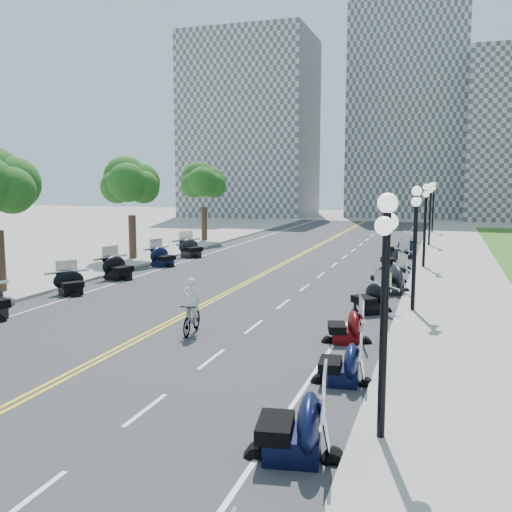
% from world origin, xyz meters
% --- Properties ---
extents(ground, '(160.00, 160.00, 0.00)m').
position_xyz_m(ground, '(0.00, 0.00, 0.00)').
color(ground, gray).
extents(road, '(16.00, 90.00, 0.01)m').
position_xyz_m(road, '(0.00, 10.00, 0.00)').
color(road, '#333335').
rests_on(road, ground).
extents(centerline_yellow_a, '(0.12, 90.00, 0.00)m').
position_xyz_m(centerline_yellow_a, '(-0.12, 10.00, 0.01)').
color(centerline_yellow_a, yellow).
rests_on(centerline_yellow_a, road).
extents(centerline_yellow_b, '(0.12, 90.00, 0.00)m').
position_xyz_m(centerline_yellow_b, '(0.12, 10.00, 0.01)').
color(centerline_yellow_b, yellow).
rests_on(centerline_yellow_b, road).
extents(edge_line_north, '(0.12, 90.00, 0.00)m').
position_xyz_m(edge_line_north, '(6.40, 10.00, 0.01)').
color(edge_line_north, white).
rests_on(edge_line_north, road).
extents(edge_line_south, '(0.12, 90.00, 0.00)m').
position_xyz_m(edge_line_south, '(-6.40, 10.00, 0.01)').
color(edge_line_south, white).
rests_on(edge_line_south, road).
extents(lane_dash_3, '(0.12, 2.00, 0.00)m').
position_xyz_m(lane_dash_3, '(3.20, -12.00, 0.01)').
color(lane_dash_3, white).
rests_on(lane_dash_3, road).
extents(lane_dash_4, '(0.12, 2.00, 0.00)m').
position_xyz_m(lane_dash_4, '(3.20, -8.00, 0.01)').
color(lane_dash_4, white).
rests_on(lane_dash_4, road).
extents(lane_dash_5, '(0.12, 2.00, 0.00)m').
position_xyz_m(lane_dash_5, '(3.20, -4.00, 0.01)').
color(lane_dash_5, white).
rests_on(lane_dash_5, road).
extents(lane_dash_6, '(0.12, 2.00, 0.00)m').
position_xyz_m(lane_dash_6, '(3.20, 0.00, 0.01)').
color(lane_dash_6, white).
rests_on(lane_dash_6, road).
extents(lane_dash_7, '(0.12, 2.00, 0.00)m').
position_xyz_m(lane_dash_7, '(3.20, 4.00, 0.01)').
color(lane_dash_7, white).
rests_on(lane_dash_7, road).
extents(lane_dash_8, '(0.12, 2.00, 0.00)m').
position_xyz_m(lane_dash_8, '(3.20, 8.00, 0.01)').
color(lane_dash_8, white).
rests_on(lane_dash_8, road).
extents(lane_dash_9, '(0.12, 2.00, 0.00)m').
position_xyz_m(lane_dash_9, '(3.20, 12.00, 0.01)').
color(lane_dash_9, white).
rests_on(lane_dash_9, road).
extents(lane_dash_10, '(0.12, 2.00, 0.00)m').
position_xyz_m(lane_dash_10, '(3.20, 16.00, 0.01)').
color(lane_dash_10, white).
rests_on(lane_dash_10, road).
extents(lane_dash_11, '(0.12, 2.00, 0.00)m').
position_xyz_m(lane_dash_11, '(3.20, 20.00, 0.01)').
color(lane_dash_11, white).
rests_on(lane_dash_11, road).
extents(lane_dash_12, '(0.12, 2.00, 0.00)m').
position_xyz_m(lane_dash_12, '(3.20, 24.00, 0.01)').
color(lane_dash_12, white).
rests_on(lane_dash_12, road).
extents(lane_dash_13, '(0.12, 2.00, 0.00)m').
position_xyz_m(lane_dash_13, '(3.20, 28.00, 0.01)').
color(lane_dash_13, white).
rests_on(lane_dash_13, road).
extents(lane_dash_14, '(0.12, 2.00, 0.00)m').
position_xyz_m(lane_dash_14, '(3.20, 32.00, 0.01)').
color(lane_dash_14, white).
rests_on(lane_dash_14, road).
extents(lane_dash_15, '(0.12, 2.00, 0.00)m').
position_xyz_m(lane_dash_15, '(3.20, 36.00, 0.01)').
color(lane_dash_15, white).
rests_on(lane_dash_15, road).
extents(lane_dash_16, '(0.12, 2.00, 0.00)m').
position_xyz_m(lane_dash_16, '(3.20, 40.00, 0.01)').
color(lane_dash_16, white).
rests_on(lane_dash_16, road).
extents(lane_dash_17, '(0.12, 2.00, 0.00)m').
position_xyz_m(lane_dash_17, '(3.20, 44.00, 0.01)').
color(lane_dash_17, white).
rests_on(lane_dash_17, road).
extents(lane_dash_18, '(0.12, 2.00, 0.00)m').
position_xyz_m(lane_dash_18, '(3.20, 48.00, 0.01)').
color(lane_dash_18, white).
rests_on(lane_dash_18, road).
extents(lane_dash_19, '(0.12, 2.00, 0.00)m').
position_xyz_m(lane_dash_19, '(3.20, 52.00, 0.01)').
color(lane_dash_19, white).
rests_on(lane_dash_19, road).
extents(sidewalk_north, '(5.00, 90.00, 0.15)m').
position_xyz_m(sidewalk_north, '(10.50, 10.00, 0.07)').
color(sidewalk_north, '#9E9991').
rests_on(sidewalk_north, ground).
extents(sidewalk_south, '(5.00, 90.00, 0.15)m').
position_xyz_m(sidewalk_south, '(-10.50, 10.00, 0.07)').
color(sidewalk_south, '#9E9991').
rests_on(sidewalk_south, ground).
extents(distant_block_a, '(18.00, 14.00, 26.00)m').
position_xyz_m(distant_block_a, '(-18.00, 62.00, 13.00)').
color(distant_block_a, gray).
rests_on(distant_block_a, ground).
extents(distant_block_b, '(16.00, 12.00, 30.00)m').
position_xyz_m(distant_block_b, '(4.00, 68.00, 15.00)').
color(distant_block_b, gray).
rests_on(distant_block_b, ground).
extents(street_lamp_1, '(0.50, 1.20, 4.90)m').
position_xyz_m(street_lamp_1, '(8.60, -8.00, 2.60)').
color(street_lamp_1, black).
rests_on(street_lamp_1, sidewalk_north).
extents(street_lamp_2, '(0.50, 1.20, 4.90)m').
position_xyz_m(street_lamp_2, '(8.60, 4.00, 2.60)').
color(street_lamp_2, black).
rests_on(street_lamp_2, sidewalk_north).
extents(street_lamp_3, '(0.50, 1.20, 4.90)m').
position_xyz_m(street_lamp_3, '(8.60, 16.00, 2.60)').
color(street_lamp_3, black).
rests_on(street_lamp_3, sidewalk_north).
extents(street_lamp_4, '(0.50, 1.20, 4.90)m').
position_xyz_m(street_lamp_4, '(8.60, 28.00, 2.60)').
color(street_lamp_4, black).
rests_on(street_lamp_4, sidewalk_north).
extents(street_lamp_5, '(0.50, 1.20, 4.90)m').
position_xyz_m(street_lamp_5, '(8.60, 40.00, 2.60)').
color(street_lamp_5, black).
rests_on(street_lamp_5, sidewalk_north).
extents(tree_3, '(4.80, 4.80, 9.20)m').
position_xyz_m(tree_3, '(-10.00, 14.00, 4.75)').
color(tree_3, '#235619').
rests_on(tree_3, sidewalk_south).
extents(tree_4, '(4.80, 4.80, 9.20)m').
position_xyz_m(tree_4, '(-10.00, 26.00, 4.75)').
color(tree_4, '#235619').
rests_on(tree_4, sidewalk_south).
extents(motorcycle_n_3, '(2.43, 2.43, 1.48)m').
position_xyz_m(motorcycle_n_3, '(7.04, -9.15, 0.74)').
color(motorcycle_n_3, black).
rests_on(motorcycle_n_3, road).
extents(motorcycle_n_4, '(1.96, 1.96, 1.25)m').
position_xyz_m(motorcycle_n_4, '(7.23, -4.82, 0.63)').
color(motorcycle_n_4, black).
rests_on(motorcycle_n_4, road).
extents(motorcycle_n_5, '(2.15, 2.15, 1.24)m').
position_xyz_m(motorcycle_n_5, '(6.71, -0.96, 0.62)').
color(motorcycle_n_5, '#590A0C').
rests_on(motorcycle_n_5, road).
extents(motorcycle_n_6, '(2.76, 2.76, 1.37)m').
position_xyz_m(motorcycle_n_6, '(6.98, 3.56, 0.68)').
color(motorcycle_n_6, black).
rests_on(motorcycle_n_6, road).
extents(motorcycle_n_7, '(2.90, 2.90, 1.57)m').
position_xyz_m(motorcycle_n_7, '(7.30, 7.80, 0.78)').
color(motorcycle_n_7, black).
rests_on(motorcycle_n_7, road).
extents(motorcycle_n_8, '(2.17, 2.17, 1.25)m').
position_xyz_m(motorcycle_n_8, '(7.10, 10.89, 0.63)').
color(motorcycle_n_8, black).
rests_on(motorcycle_n_8, road).
extents(motorcycle_n_9, '(2.86, 2.86, 1.47)m').
position_xyz_m(motorcycle_n_9, '(6.98, 15.10, 0.73)').
color(motorcycle_n_9, black).
rests_on(motorcycle_n_9, road).
extents(motorcycle_n_10, '(2.96, 2.96, 1.47)m').
position_xyz_m(motorcycle_n_10, '(6.96, 20.79, 0.74)').
color(motorcycle_n_10, black).
rests_on(motorcycle_n_10, road).
extents(motorcycle_s_6, '(2.52, 2.52, 1.26)m').
position_xyz_m(motorcycle_s_6, '(-6.82, 2.91, 0.63)').
color(motorcycle_s_6, black).
rests_on(motorcycle_s_6, road).
extents(motorcycle_s_7, '(2.49, 2.49, 1.44)m').
position_xyz_m(motorcycle_s_7, '(-6.90, 7.18, 0.72)').
color(motorcycle_s_7, black).
rests_on(motorcycle_s_7, road).
extents(motorcycle_s_8, '(2.40, 2.40, 1.37)m').
position_xyz_m(motorcycle_s_8, '(-6.80, 12.12, 0.69)').
color(motorcycle_s_8, black).
rests_on(motorcycle_s_8, road).
extents(motorcycle_s_9, '(2.78, 2.78, 1.44)m').
position_xyz_m(motorcycle_s_9, '(-6.89, 16.50, 0.72)').
color(motorcycle_s_9, black).
rests_on(motorcycle_s_9, road).
extents(bicycle, '(0.76, 1.92, 1.12)m').
position_xyz_m(bicycle, '(1.45, -1.59, 0.56)').
color(bicycle, '#A51414').
rests_on(bicycle, road).
extents(cyclist_rider, '(0.60, 0.39, 1.64)m').
position_xyz_m(cyclist_rider, '(1.45, -1.59, 1.95)').
color(cyclist_rider, white).
rests_on(cyclist_rider, bicycle).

